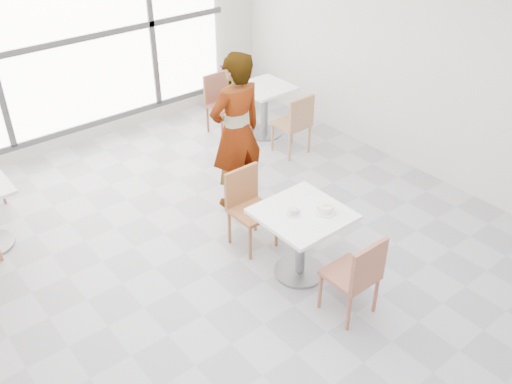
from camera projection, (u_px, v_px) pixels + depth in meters
floor at (238, 259)px, 5.88m from camera, size 7.00×7.00×0.00m
wall_back at (74, 38)px, 7.34m from camera, size 6.00×0.00×6.00m
wall_right at (436, 60)px, 6.64m from camera, size 0.00×7.00×7.00m
window at (76, 39)px, 7.30m from camera, size 4.60×0.07×2.52m
main_table at (302, 231)px, 5.43m from camera, size 0.80×0.80×0.75m
chair_near at (358, 273)px, 4.95m from camera, size 0.42×0.42×0.87m
chair_far at (248, 203)px, 5.88m from camera, size 0.42×0.42×0.87m
oatmeal_bowl at (325, 208)px, 5.28m from camera, size 0.21×0.21×0.09m
coffee_cup at (293, 212)px, 5.26m from camera, size 0.16×0.13×0.07m
person at (236, 132)px, 6.29m from camera, size 0.69×0.46×1.87m
bg_table_right at (265, 103)px, 8.04m from camera, size 0.70×0.70×0.75m
bg_chair_right_near at (296, 121)px, 7.52m from camera, size 0.42×0.42×0.87m
bg_chair_right_far at (221, 99)px, 8.12m from camera, size 0.42×0.42×0.87m
plant_right at (229, 86)px, 8.98m from camera, size 0.49×0.49×0.67m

